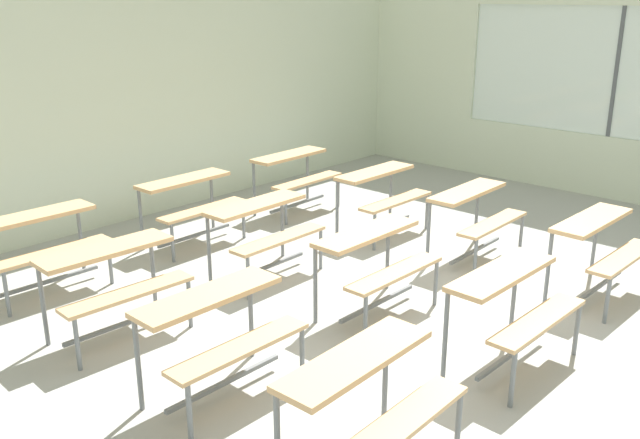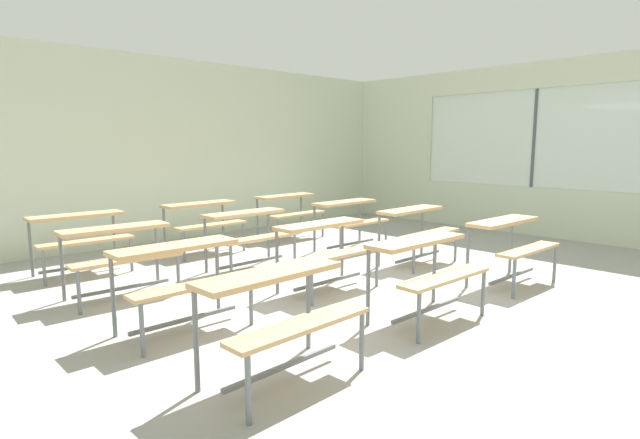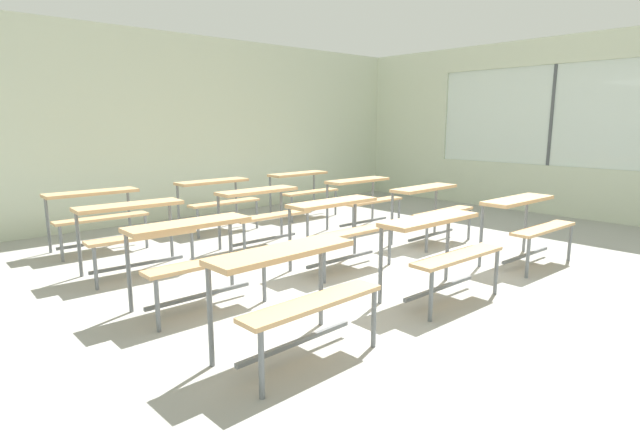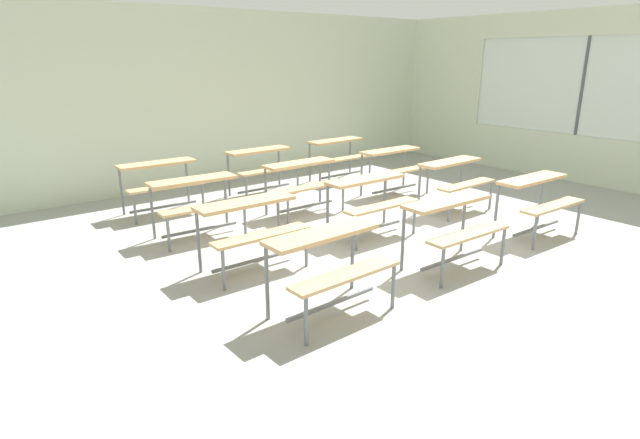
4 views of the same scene
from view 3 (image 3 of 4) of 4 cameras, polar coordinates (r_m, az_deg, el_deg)
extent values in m
cube|color=#9E9E99|center=(5.29, 6.64, -6.84)|extent=(10.00, 9.00, 0.05)
cube|color=beige|center=(8.68, -16.38, 10.03)|extent=(10.00, 0.12, 3.00)
cube|color=beige|center=(9.47, 27.15, 2.77)|extent=(0.12, 9.00, 0.85)
cube|color=beige|center=(9.47, 28.46, 16.97)|extent=(0.12, 9.00, 0.45)
cube|color=beige|center=(11.15, 10.20, 11.47)|extent=(0.12, 1.90, 1.70)
cube|color=silver|center=(9.59, 25.00, 10.71)|extent=(0.02, 4.20, 1.70)
cube|color=#4C5156|center=(9.59, 25.00, 10.71)|extent=(0.06, 0.05, 1.70)
cube|color=tan|center=(3.44, -4.34, -3.72)|extent=(1.11, 0.35, 0.04)
cube|color=tan|center=(3.30, -0.70, -9.48)|extent=(1.11, 0.25, 0.03)
cylinder|color=slate|center=(3.39, -12.45, -10.59)|extent=(0.04, 0.04, 0.72)
cylinder|color=slate|center=(3.96, 0.09, -7.11)|extent=(0.04, 0.04, 0.72)
cylinder|color=slate|center=(3.03, -6.72, -16.05)|extent=(0.04, 0.04, 0.44)
cylinder|color=slate|center=(3.66, 6.16, -11.11)|extent=(0.04, 0.04, 0.44)
cube|color=slate|center=(3.55, -2.72, -13.86)|extent=(1.00, 0.06, 0.03)
cube|color=tan|center=(4.66, 12.45, -0.01)|extent=(1.11, 0.34, 0.04)
cube|color=tan|center=(4.55, 15.54, -4.07)|extent=(1.10, 0.24, 0.03)
cylinder|color=slate|center=(4.46, 6.94, -5.11)|extent=(0.04, 0.04, 0.72)
cylinder|color=slate|center=(5.22, 14.35, -2.97)|extent=(0.04, 0.04, 0.72)
cylinder|color=slate|center=(4.17, 12.56, -8.48)|extent=(0.04, 0.04, 0.44)
cylinder|color=slate|center=(4.98, 19.49, -5.63)|extent=(0.04, 0.04, 0.44)
cube|color=slate|center=(4.74, 13.50, -7.63)|extent=(1.00, 0.05, 0.03)
cube|color=tan|center=(6.12, 21.71, 2.07)|extent=(1.11, 0.35, 0.04)
cube|color=tan|center=(6.03, 24.20, -0.96)|extent=(1.10, 0.25, 0.03)
cylinder|color=slate|center=(5.82, 17.94, -1.72)|extent=(0.04, 0.04, 0.72)
cylinder|color=slate|center=(6.68, 22.43, -0.42)|extent=(0.04, 0.04, 0.72)
cylinder|color=slate|center=(5.60, 22.66, -4.02)|extent=(0.04, 0.04, 0.44)
cylinder|color=slate|center=(6.49, 26.66, -2.36)|extent=(0.04, 0.04, 0.44)
cube|color=slate|center=(6.18, 22.44, -3.79)|extent=(1.00, 0.06, 0.03)
cube|color=tan|center=(4.50, -14.77, -0.52)|extent=(1.10, 0.33, 0.04)
cube|color=tan|center=(4.29, -12.64, -4.83)|extent=(1.10, 0.23, 0.03)
cylinder|color=slate|center=(4.52, -21.03, -5.56)|extent=(0.04, 0.04, 0.72)
cylinder|color=slate|center=(4.94, -10.14, -3.59)|extent=(0.04, 0.04, 0.72)
cylinder|color=slate|center=(4.07, -18.10, -9.24)|extent=(0.04, 0.04, 0.44)
cylinder|color=slate|center=(4.53, -6.40, -6.67)|extent=(0.04, 0.04, 0.44)
cube|color=slate|center=(4.55, -13.57, -8.47)|extent=(1.00, 0.04, 0.03)
cube|color=tan|center=(5.52, 1.47, 1.95)|extent=(1.10, 0.33, 0.04)
cube|color=tan|center=(5.35, 3.81, -1.42)|extent=(1.10, 0.23, 0.03)
cylinder|color=slate|center=(5.38, -3.46, -2.23)|extent=(0.04, 0.04, 0.72)
cylinder|color=slate|center=(6.03, 4.01, -0.76)|extent=(0.04, 0.04, 0.72)
cylinder|color=slate|center=(5.00, 0.48, -4.88)|extent=(0.04, 0.04, 0.44)
cylinder|color=slate|center=(5.70, 7.95, -2.99)|extent=(0.04, 0.04, 0.44)
cube|color=slate|center=(5.56, 2.43, -4.54)|extent=(1.00, 0.04, 0.03)
cube|color=tan|center=(6.85, 11.84, 3.52)|extent=(1.11, 0.34, 0.04)
cube|color=tan|center=(6.72, 13.98, 0.86)|extent=(1.10, 0.24, 0.03)
cylinder|color=slate|center=(6.60, 8.23, 0.18)|extent=(0.04, 0.04, 0.72)
cylinder|color=slate|center=(7.40, 13.06, 1.18)|extent=(0.04, 0.04, 0.72)
cylinder|color=slate|center=(6.31, 12.10, -1.76)|extent=(0.04, 0.04, 0.44)
cylinder|color=slate|center=(7.14, 16.68, -0.49)|extent=(0.04, 0.04, 0.44)
cube|color=slate|center=(6.88, 12.59, -1.73)|extent=(1.00, 0.05, 0.03)
cube|color=tan|center=(5.69, -20.95, 1.49)|extent=(1.11, 0.37, 0.04)
cube|color=tan|center=(5.44, -19.66, -1.84)|extent=(1.11, 0.27, 0.03)
cylinder|color=slate|center=(5.76, -25.86, -2.45)|extent=(0.04, 0.04, 0.72)
cylinder|color=slate|center=(6.05, -16.67, -1.17)|extent=(0.04, 0.04, 0.72)
cylinder|color=slate|center=(5.27, -24.28, -5.07)|extent=(0.04, 0.04, 0.44)
cylinder|color=slate|center=(5.59, -14.38, -3.51)|extent=(0.04, 0.04, 0.44)
cube|color=slate|center=(5.69, -20.06, -4.86)|extent=(1.00, 0.08, 0.03)
cube|color=tan|center=(6.50, -7.18, 3.26)|extent=(1.10, 0.33, 0.04)
cube|color=tan|center=(6.29, -5.41, 0.45)|extent=(1.10, 0.23, 0.03)
cylinder|color=slate|center=(6.40, -11.46, -0.27)|extent=(0.04, 0.04, 0.72)
cylinder|color=slate|center=(6.96, -4.44, 0.84)|extent=(0.04, 0.04, 0.72)
cylinder|color=slate|center=(5.98, -8.65, -2.35)|extent=(0.04, 0.04, 0.44)
cylinder|color=slate|center=(6.58, -1.44, -0.99)|extent=(0.04, 0.04, 0.44)
cube|color=slate|center=(6.50, -6.32, -2.28)|extent=(1.00, 0.05, 0.03)
cube|color=tan|center=(7.63, 4.34, 4.47)|extent=(1.10, 0.33, 0.04)
cube|color=tan|center=(7.45, 6.07, 2.10)|extent=(1.10, 0.23, 0.03)
cylinder|color=slate|center=(7.43, 0.83, 1.52)|extent=(0.04, 0.04, 0.72)
cylinder|color=slate|center=(8.13, 6.05, 2.29)|extent=(0.04, 0.04, 0.72)
cylinder|color=slate|center=(7.07, 3.84, -0.16)|extent=(0.04, 0.04, 0.44)
cylinder|color=slate|center=(7.80, 9.01, 0.80)|extent=(0.04, 0.04, 0.44)
cube|color=slate|center=(7.63, 5.02, -0.26)|extent=(1.00, 0.04, 0.03)
cube|color=tan|center=(6.91, -24.65, 2.80)|extent=(1.11, 0.34, 0.04)
cube|color=tan|center=(6.65, -23.66, 0.14)|extent=(1.10, 0.24, 0.03)
cylinder|color=slate|center=(6.98, -28.66, -0.48)|extent=(0.04, 0.04, 0.72)
cylinder|color=slate|center=(7.25, -20.97, 0.54)|extent=(0.04, 0.04, 0.72)
cylinder|color=slate|center=(6.48, -27.47, -2.44)|extent=(0.04, 0.04, 0.44)
cylinder|color=slate|center=(6.77, -19.26, -1.26)|extent=(0.04, 0.04, 0.44)
cube|color=slate|center=(6.89, -23.90, -2.42)|extent=(1.00, 0.05, 0.03)
cube|color=tan|center=(7.63, -12.20, 4.25)|extent=(1.11, 0.34, 0.04)
cube|color=tan|center=(7.40, -10.83, 1.91)|extent=(1.10, 0.24, 0.03)
cylinder|color=slate|center=(7.56, -15.88, 1.26)|extent=(0.04, 0.04, 0.72)
cylinder|color=slate|center=(8.06, -9.56, 2.12)|extent=(0.04, 0.04, 0.72)
cylinder|color=slate|center=(7.11, -13.78, -0.39)|extent=(0.04, 0.04, 0.44)
cylinder|color=slate|center=(7.63, -7.24, 0.62)|extent=(0.04, 0.04, 0.44)
cube|color=slate|center=(7.61, -11.46, -0.47)|extent=(1.00, 0.05, 0.03)
cube|color=tan|center=(8.58, -2.52, 5.23)|extent=(1.11, 0.35, 0.04)
cube|color=tan|center=(8.37, -1.06, 3.16)|extent=(1.11, 0.25, 0.03)
cylinder|color=slate|center=(8.42, -5.69, 2.60)|extent=(0.04, 0.04, 0.72)
cylinder|color=slate|center=(9.06, -0.69, 3.26)|extent=(0.04, 0.04, 0.72)
cylinder|color=slate|center=(8.02, -3.26, 1.20)|extent=(0.04, 0.04, 0.44)
cylinder|color=slate|center=(8.69, 1.78, 1.98)|extent=(0.04, 0.04, 0.44)
cube|color=slate|center=(8.56, -1.87, 1.03)|extent=(1.00, 0.06, 0.03)
camera|label=1|loc=(1.36, -112.55, 51.29)|focal=38.65mm
camera|label=4|loc=(1.09, 178.07, 22.90)|focal=28.69mm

